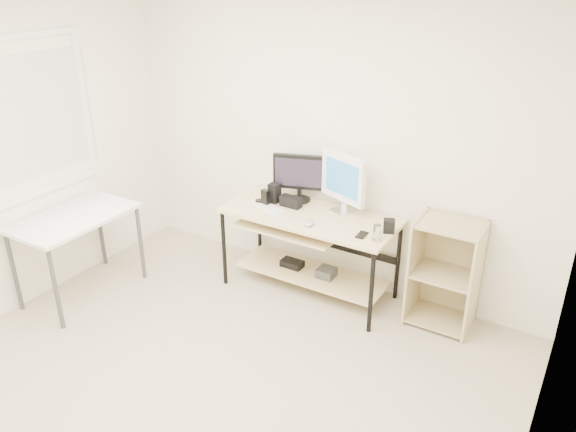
# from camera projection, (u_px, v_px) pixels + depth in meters

# --- Properties ---
(room) EXTENTS (4.01, 4.01, 2.62)m
(room) POSITION_uv_depth(u_px,v_px,m) (158.00, 219.00, 3.30)
(room) COLOR #BBAC90
(room) RESTS_ON ground
(desk) EXTENTS (1.50, 0.65, 0.75)m
(desk) POSITION_uv_depth(u_px,v_px,m) (307.00, 236.00, 4.83)
(desk) COLOR beige
(desk) RESTS_ON ground
(side_table) EXTENTS (0.60, 1.00, 0.75)m
(side_table) POSITION_uv_depth(u_px,v_px,m) (75.00, 224.00, 4.73)
(side_table) COLOR white
(side_table) RESTS_ON ground
(shelf_unit) EXTENTS (0.50, 0.40, 0.90)m
(shelf_unit) POSITION_uv_depth(u_px,v_px,m) (446.00, 272.00, 4.44)
(shelf_unit) COLOR tan
(shelf_unit) RESTS_ON ground
(black_monitor) EXTENTS (0.46, 0.20, 0.43)m
(black_monitor) POSITION_uv_depth(u_px,v_px,m) (299.00, 175.00, 4.89)
(black_monitor) COLOR black
(black_monitor) RESTS_ON desk
(white_imac) EXTENTS (0.47, 0.22, 0.52)m
(white_imac) POSITION_uv_depth(u_px,v_px,m) (343.00, 179.00, 4.64)
(white_imac) COLOR silver
(white_imac) RESTS_ON desk
(keyboard) EXTENTS (0.40, 0.24, 0.01)m
(keyboard) POSITION_uv_depth(u_px,v_px,m) (266.00, 206.00, 4.86)
(keyboard) COLOR white
(keyboard) RESTS_ON desk
(mouse) EXTENTS (0.11, 0.14, 0.04)m
(mouse) POSITION_uv_depth(u_px,v_px,m) (309.00, 223.00, 4.53)
(mouse) COLOR #B4B4B9
(mouse) RESTS_ON desk
(center_speaker) EXTENTS (0.19, 0.09, 0.09)m
(center_speaker) POSITION_uv_depth(u_px,v_px,m) (291.00, 202.00, 4.85)
(center_speaker) COLOR black
(center_speaker) RESTS_ON desk
(speaker_left) EXTENTS (0.10, 0.10, 0.18)m
(speaker_left) POSITION_uv_depth(u_px,v_px,m) (275.00, 193.00, 4.92)
(speaker_left) COLOR black
(speaker_left) RESTS_ON desk
(speaker_right) EXTENTS (0.11, 0.11, 0.10)m
(speaker_right) POSITION_uv_depth(u_px,v_px,m) (389.00, 226.00, 4.40)
(speaker_right) COLOR black
(speaker_right) RESTS_ON desk
(audio_controller) EXTENTS (0.08, 0.06, 0.14)m
(audio_controller) POSITION_uv_depth(u_px,v_px,m) (265.00, 197.00, 4.87)
(audio_controller) COLOR black
(audio_controller) RESTS_ON desk
(volume_puck) EXTENTS (0.09, 0.09, 0.03)m
(volume_puck) POSITION_uv_depth(u_px,v_px,m) (259.00, 201.00, 4.94)
(volume_puck) COLOR black
(volume_puck) RESTS_ON desk
(smartphone) EXTENTS (0.08, 0.13, 0.01)m
(smartphone) POSITION_uv_depth(u_px,v_px,m) (362.00, 235.00, 4.36)
(smartphone) COLOR black
(smartphone) RESTS_ON desk
(coaster) EXTENTS (0.09, 0.09, 0.01)m
(coaster) POSITION_uv_depth(u_px,v_px,m) (376.00, 240.00, 4.29)
(coaster) COLOR #997145
(coaster) RESTS_ON desk
(drinking_glass) EXTENTS (0.07, 0.07, 0.12)m
(drinking_glass) POSITION_uv_depth(u_px,v_px,m) (377.00, 232.00, 4.26)
(drinking_glass) COLOR white
(drinking_glass) RESTS_ON coaster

